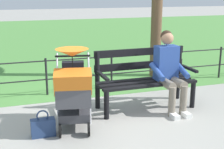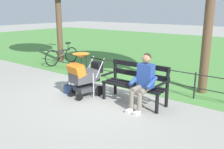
{
  "view_description": "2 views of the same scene",
  "coord_description": "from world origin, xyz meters",
  "px_view_note": "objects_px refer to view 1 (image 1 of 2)",
  "views": [
    {
      "loc": [
        1.22,
        4.42,
        1.88
      ],
      "look_at": [
        -0.21,
        0.1,
        0.66
      ],
      "focal_mm": 50.07,
      "sensor_mm": 36.0,
      "label": 1
    },
    {
      "loc": [
        -3.94,
        4.79,
        2.23
      ],
      "look_at": [
        -0.35,
        0.21,
        0.69
      ],
      "focal_mm": 39.72,
      "sensor_mm": 36.0,
      "label": 2
    }
  ],
  "objects_px": {
    "park_bench": "(144,76)",
    "stroller": "(73,88)",
    "handbag": "(43,127)",
    "person_on_bench": "(169,69)"
  },
  "relations": [
    {
      "from": "person_on_bench",
      "to": "park_bench",
      "type": "bearing_deg",
      "value": -33.4
    },
    {
      "from": "stroller",
      "to": "handbag",
      "type": "xyz_separation_m",
      "value": [
        0.45,
        0.12,
        -0.47
      ]
    },
    {
      "from": "park_bench",
      "to": "stroller",
      "type": "xyz_separation_m",
      "value": [
        1.27,
        0.49,
        0.07
      ]
    },
    {
      "from": "handbag",
      "to": "park_bench",
      "type": "bearing_deg",
      "value": -160.39
    },
    {
      "from": "park_bench",
      "to": "stroller",
      "type": "distance_m",
      "value": 1.37
    },
    {
      "from": "park_bench",
      "to": "handbag",
      "type": "xyz_separation_m",
      "value": [
        1.72,
        0.61,
        -0.4
      ]
    },
    {
      "from": "park_bench",
      "to": "person_on_bench",
      "type": "bearing_deg",
      "value": 146.6
    },
    {
      "from": "park_bench",
      "to": "person_on_bench",
      "type": "distance_m",
      "value": 0.43
    },
    {
      "from": "park_bench",
      "to": "handbag",
      "type": "relative_size",
      "value": 4.34
    },
    {
      "from": "park_bench",
      "to": "stroller",
      "type": "relative_size",
      "value": 1.4
    }
  ]
}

